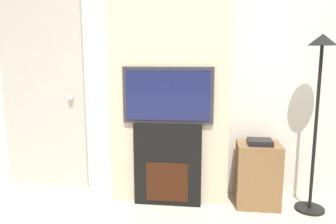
# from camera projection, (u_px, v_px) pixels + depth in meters

# --- Properties ---
(wall_back) EXTENTS (6.00, 0.06, 2.70)m
(wall_back) POSITION_uv_depth(u_px,v_px,m) (172.00, 65.00, 3.36)
(wall_back) COLOR silver
(wall_back) RESTS_ON ground_plane
(chimney_breast) EXTENTS (1.15, 0.31, 2.70)m
(chimney_breast) POSITION_uv_depth(u_px,v_px,m) (170.00, 65.00, 3.18)
(chimney_breast) COLOR beige
(chimney_breast) RESTS_ON ground_plane
(fireplace) EXTENTS (0.65, 0.15, 0.81)m
(fireplace) POSITION_uv_depth(u_px,v_px,m) (168.00, 164.00, 3.19)
(fireplace) COLOR black
(fireplace) RESTS_ON ground_plane
(television) EXTENTS (0.86, 0.07, 0.53)m
(television) POSITION_uv_depth(u_px,v_px,m) (168.00, 95.00, 3.07)
(television) COLOR #2D2D33
(television) RESTS_ON fireplace
(floor_lamp) EXTENTS (0.27, 0.27, 1.63)m
(floor_lamp) POSITION_uv_depth(u_px,v_px,m) (319.00, 89.00, 2.91)
(floor_lamp) COLOR black
(floor_lamp) RESTS_ON ground_plane
(media_stand) EXTENTS (0.41, 0.35, 0.67)m
(media_stand) POSITION_uv_depth(u_px,v_px,m) (258.00, 174.00, 3.17)
(media_stand) COLOR brown
(media_stand) RESTS_ON ground_plane
(entry_door) EXTENTS (0.91, 0.09, 2.08)m
(entry_door) POSITION_uv_depth(u_px,v_px,m) (43.00, 94.00, 3.52)
(entry_door) COLOR #BCB7AD
(entry_door) RESTS_ON ground_plane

